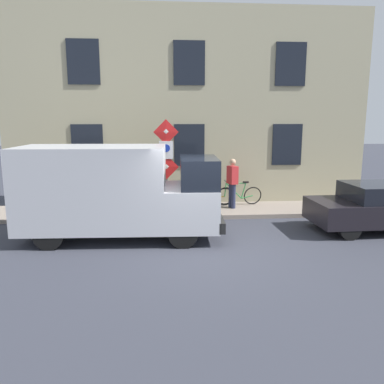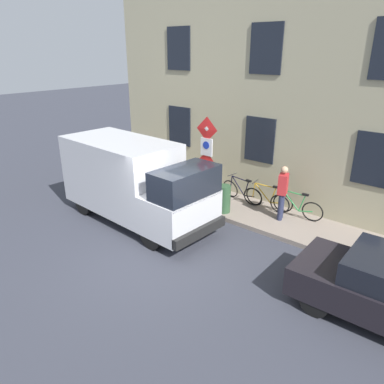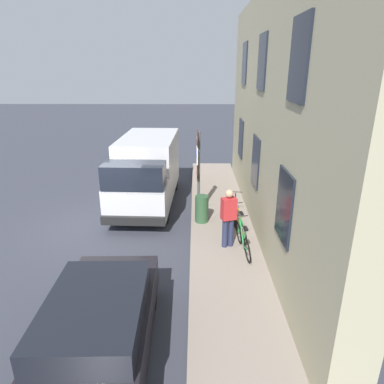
{
  "view_description": "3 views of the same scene",
  "coord_description": "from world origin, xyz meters",
  "views": [
    {
      "loc": [
        -8.95,
        1.0,
        3.19
      ],
      "look_at": [
        1.97,
        0.13,
        1.1
      ],
      "focal_mm": 35.75,
      "sensor_mm": 36.0,
      "label": 1
    },
    {
      "loc": [
        -5.73,
        -6.03,
        5.14
      ],
      "look_at": [
        1.87,
        0.42,
        1.2
      ],
      "focal_mm": 34.16,
      "sensor_mm": 36.0,
      "label": 2
    },
    {
      "loc": [
        3.03,
        -10.22,
        5.0
      ],
      "look_at": [
        2.93,
        0.12,
        1.22
      ],
      "focal_mm": 32.19,
      "sensor_mm": 36.0,
      "label": 3
    }
  ],
  "objects": [
    {
      "name": "sidewalk_slab",
      "position": [
        3.9,
        0.0,
        0.07
      ],
      "size": [
        2.0,
        15.15,
        0.14
      ],
      "primitive_type": "cube",
      "color": "gray",
      "rests_on": "ground_plane"
    },
    {
      "name": "pedestrian",
      "position": [
        3.97,
        -1.43,
        1.07
      ],
      "size": [
        0.46,
        0.37,
        1.72
      ],
      "rotation": [
        0.0,
        0.0,
        5.02
      ],
      "color": "#262B47",
      "rests_on": "sidewalk_slab"
    },
    {
      "name": "bicycle_orange",
      "position": [
        4.35,
        -0.74,
        0.51
      ],
      "size": [
        0.48,
        1.71,
        0.89
      ],
      "rotation": [
        0.0,
        0.0,
        1.71
      ],
      "color": "black",
      "rests_on": "sidewalk_slab"
    },
    {
      "name": "building_facade",
      "position": [
        5.25,
        0.0,
        3.55
      ],
      "size": [
        0.75,
        13.15,
        7.11
      ],
      "color": "tan",
      "rests_on": "ground_plane"
    },
    {
      "name": "sign_post_stacked",
      "position": [
        3.1,
        0.86,
        2.01
      ],
      "size": [
        0.15,
        0.56,
        2.93
      ],
      "color": "#474C47",
      "rests_on": "sidewalk_slab"
    },
    {
      "name": "ground_plane",
      "position": [
        0.0,
        0.0,
        0.0
      ],
      "size": [
        80.0,
        80.0,
        0.0
      ],
      "primitive_type": "plane",
      "color": "#353741"
    },
    {
      "name": "parked_hatchback",
      "position": [
        1.35,
        -5.37,
        0.73
      ],
      "size": [
        1.85,
        4.04,
        1.38
      ],
      "rotation": [
        0.0,
        0.0,
        1.6
      ],
      "color": "black",
      "rests_on": "ground_plane"
    },
    {
      "name": "bicycle_green",
      "position": [
        4.35,
        -1.74,
        0.51
      ],
      "size": [
        0.46,
        1.71,
        0.89
      ],
      "rotation": [
        0.0,
        0.0,
        1.67
      ],
      "color": "black",
      "rests_on": "sidewalk_slab"
    },
    {
      "name": "delivery_van",
      "position": [
        1.21,
        2.23,
        1.33
      ],
      "size": [
        2.19,
        5.4,
        2.5
      ],
      "rotation": [
        0.0,
        0.0,
        4.68
      ],
      "color": "silver",
      "rests_on": "ground_plane"
    },
    {
      "name": "bicycle_black",
      "position": [
        4.35,
        0.26,
        0.51
      ],
      "size": [
        0.46,
        1.72,
        0.89
      ],
      "rotation": [
        0.0,
        0.0,
        1.46
      ],
      "color": "black",
      "rests_on": "sidewalk_slab"
    },
    {
      "name": "litter_bin",
      "position": [
        3.25,
        0.24,
        0.59
      ],
      "size": [
        0.44,
        0.44,
        0.9
      ],
      "primitive_type": "cylinder",
      "color": "#2D5133",
      "rests_on": "sidewalk_slab"
    }
  ]
}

